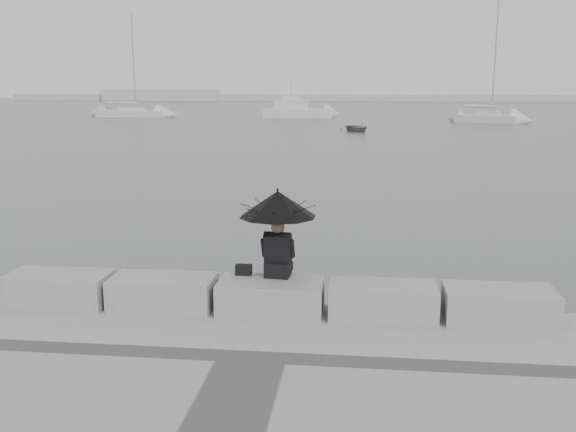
# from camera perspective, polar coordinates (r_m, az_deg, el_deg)

# --- Properties ---
(ground) EXTENTS (360.00, 360.00, 0.00)m
(ground) POSITION_cam_1_polar(r_m,az_deg,el_deg) (10.58, -1.18, -10.25)
(ground) COLOR #4A4C4F
(ground) RESTS_ON ground
(stone_block_far_left) EXTENTS (1.60, 0.80, 0.50)m
(stone_block_far_left) POSITION_cam_1_polar(r_m,az_deg,el_deg) (10.89, -19.66, -6.11)
(stone_block_far_left) COLOR gray
(stone_block_far_left) RESTS_ON promenade
(stone_block_left) EXTENTS (1.60, 0.80, 0.50)m
(stone_block_left) POSITION_cam_1_polar(r_m,az_deg,el_deg) (10.27, -11.05, -6.70)
(stone_block_left) COLOR gray
(stone_block_left) RESTS_ON promenade
(stone_block_centre) EXTENTS (1.60, 0.80, 0.50)m
(stone_block_centre) POSITION_cam_1_polar(r_m,az_deg,el_deg) (9.90, -1.55, -7.18)
(stone_block_centre) COLOR gray
(stone_block_centre) RESTS_ON promenade
(stone_block_right) EXTENTS (1.60, 0.80, 0.50)m
(stone_block_right) POSITION_cam_1_polar(r_m,az_deg,el_deg) (9.81, 8.41, -7.47)
(stone_block_right) COLOR gray
(stone_block_right) RESTS_ON promenade
(stone_block_far_right) EXTENTS (1.60, 0.80, 0.50)m
(stone_block_far_right) POSITION_cam_1_polar(r_m,az_deg,el_deg) (10.02, 18.25, -7.54)
(stone_block_far_right) COLOR gray
(stone_block_far_right) RESTS_ON promenade
(seated_person) EXTENTS (1.20, 1.20, 1.39)m
(seated_person) POSITION_cam_1_polar(r_m,az_deg,el_deg) (9.82, -0.93, 0.27)
(seated_person) COLOR black
(seated_person) RESTS_ON stone_block_centre
(bag) EXTENTS (0.25, 0.14, 0.16)m
(bag) POSITION_cam_1_polar(r_m,az_deg,el_deg) (10.14, -3.96, -4.79)
(bag) COLOR black
(bag) RESTS_ON stone_block_centre
(distant_landmass) EXTENTS (180.00, 8.00, 2.80)m
(distant_landmass) POSITION_cam_1_polar(r_m,az_deg,el_deg) (164.54, 3.32, 10.49)
(distant_landmass) COLOR #ADB0B3
(distant_landmass) RESTS_ON ground
(sailboat_left) EXTENTS (8.93, 3.46, 12.90)m
(sailboat_left) POSITION_cam_1_polar(r_m,az_deg,el_deg) (83.29, -13.71, 8.89)
(sailboat_left) COLOR silver
(sailboat_left) RESTS_ON ground
(sailboat_right) EXTENTS (6.80, 5.13, 12.90)m
(sailboat_right) POSITION_cam_1_polar(r_m,az_deg,el_deg) (71.71, 17.33, 8.34)
(sailboat_right) COLOR silver
(sailboat_right) RESTS_ON ground
(motor_cruiser) EXTENTS (8.44, 3.22, 4.50)m
(motor_cruiser) POSITION_cam_1_polar(r_m,az_deg,el_deg) (79.66, 0.90, 9.38)
(motor_cruiser) COLOR silver
(motor_cruiser) RESTS_ON ground
(dinghy) EXTENTS (3.83, 2.76, 0.60)m
(dinghy) POSITION_cam_1_polar(r_m,az_deg,el_deg) (56.28, 6.13, 7.80)
(dinghy) COLOR gray
(dinghy) RESTS_ON ground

